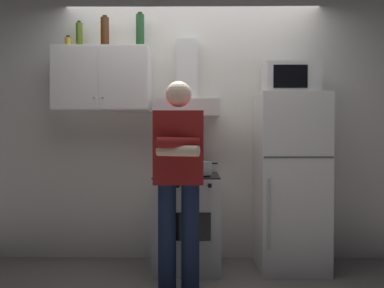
{
  "coord_description": "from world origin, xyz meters",
  "views": [
    {
      "loc": [
        0.03,
        -3.42,
        1.22
      ],
      "look_at": [
        0.0,
        0.0,
        1.15
      ],
      "focal_mm": 37.42,
      "sensor_mm": 36.0,
      "label": 1
    }
  ],
  "objects_px": {
    "upper_cabinet": "(103,80)",
    "bottle_spice_jar": "(68,43)",
    "cooking_pot": "(201,168)",
    "bottle_olive_oil": "(79,36)",
    "stove_oven": "(187,221)",
    "range_hood": "(187,96)",
    "refrigerator": "(290,182)",
    "bottle_rum_dark": "(105,33)",
    "microwave": "(290,79)",
    "person_standing": "(179,177)",
    "bottle_wine_green": "(140,32)"
  },
  "relations": [
    {
      "from": "bottle_olive_oil",
      "to": "refrigerator",
      "type": "bearing_deg",
      "value": -4.77
    },
    {
      "from": "bottle_rum_dark",
      "to": "bottle_wine_green",
      "type": "height_order",
      "value": "bottle_wine_green"
    },
    {
      "from": "refrigerator",
      "to": "bottle_rum_dark",
      "type": "bearing_deg",
      "value": 176.27
    },
    {
      "from": "microwave",
      "to": "person_standing",
      "type": "height_order",
      "value": "microwave"
    },
    {
      "from": "microwave",
      "to": "person_standing",
      "type": "bearing_deg",
      "value": -148.0
    },
    {
      "from": "range_hood",
      "to": "cooking_pot",
      "type": "bearing_deg",
      "value": -62.12
    },
    {
      "from": "cooking_pot",
      "to": "bottle_rum_dark",
      "type": "relative_size",
      "value": 0.97
    },
    {
      "from": "bottle_wine_green",
      "to": "bottle_olive_oil",
      "type": "bearing_deg",
      "value": 179.87
    },
    {
      "from": "range_hood",
      "to": "bottle_spice_jar",
      "type": "relative_size",
      "value": 5.81
    },
    {
      "from": "stove_oven",
      "to": "bottle_wine_green",
      "type": "distance_m",
      "value": 1.85
    },
    {
      "from": "bottle_rum_dark",
      "to": "bottle_spice_jar",
      "type": "bearing_deg",
      "value": 171.93
    },
    {
      "from": "bottle_olive_oil",
      "to": "microwave",
      "type": "bearing_deg",
      "value": -4.24
    },
    {
      "from": "stove_oven",
      "to": "bottle_olive_oil",
      "type": "distance_m",
      "value": 2.04
    },
    {
      "from": "microwave",
      "to": "bottle_olive_oil",
      "type": "xyz_separation_m",
      "value": [
        -1.98,
        0.15,
        0.44
      ]
    },
    {
      "from": "refrigerator",
      "to": "cooking_pot",
      "type": "distance_m",
      "value": 0.84
    },
    {
      "from": "stove_oven",
      "to": "bottle_rum_dark",
      "type": "bearing_deg",
      "value": 171.71
    },
    {
      "from": "range_hood",
      "to": "refrigerator",
      "type": "bearing_deg",
      "value": -7.55
    },
    {
      "from": "microwave",
      "to": "person_standing",
      "type": "xyz_separation_m",
      "value": [
        -1.0,
        -0.62,
        -0.84
      ]
    },
    {
      "from": "stove_oven",
      "to": "microwave",
      "type": "distance_m",
      "value": 1.62
    },
    {
      "from": "person_standing",
      "to": "bottle_olive_oil",
      "type": "height_order",
      "value": "bottle_olive_oil"
    },
    {
      "from": "person_standing",
      "to": "bottle_spice_jar",
      "type": "height_order",
      "value": "bottle_spice_jar"
    },
    {
      "from": "upper_cabinet",
      "to": "stove_oven",
      "type": "relative_size",
      "value": 1.03
    },
    {
      "from": "upper_cabinet",
      "to": "refrigerator",
      "type": "bearing_deg",
      "value": -4.07
    },
    {
      "from": "upper_cabinet",
      "to": "bottle_spice_jar",
      "type": "distance_m",
      "value": 0.5
    },
    {
      "from": "upper_cabinet",
      "to": "bottle_olive_oil",
      "type": "height_order",
      "value": "bottle_olive_oil"
    },
    {
      "from": "microwave",
      "to": "person_standing",
      "type": "relative_size",
      "value": 0.29
    },
    {
      "from": "upper_cabinet",
      "to": "stove_oven",
      "type": "height_order",
      "value": "upper_cabinet"
    },
    {
      "from": "cooking_pot",
      "to": "bottle_wine_green",
      "type": "relative_size",
      "value": 0.85
    },
    {
      "from": "stove_oven",
      "to": "cooking_pot",
      "type": "bearing_deg",
      "value": -42.49
    },
    {
      "from": "microwave",
      "to": "bottle_wine_green",
      "type": "distance_m",
      "value": 1.49
    },
    {
      "from": "person_standing",
      "to": "refrigerator",
      "type": "bearing_deg",
      "value": 31.23
    },
    {
      "from": "cooking_pot",
      "to": "bottle_wine_green",
      "type": "distance_m",
      "value": 1.44
    },
    {
      "from": "microwave",
      "to": "cooking_pot",
      "type": "relative_size",
      "value": 1.62
    },
    {
      "from": "upper_cabinet",
      "to": "bottle_spice_jar",
      "type": "relative_size",
      "value": 6.97
    },
    {
      "from": "stove_oven",
      "to": "range_hood",
      "type": "height_order",
      "value": "range_hood"
    },
    {
      "from": "upper_cabinet",
      "to": "bottle_olive_oil",
      "type": "relative_size",
      "value": 3.35
    },
    {
      "from": "upper_cabinet",
      "to": "cooking_pot",
      "type": "relative_size",
      "value": 3.04
    },
    {
      "from": "stove_oven",
      "to": "bottle_spice_jar",
      "type": "distance_m",
      "value": 2.03
    },
    {
      "from": "bottle_olive_oil",
      "to": "bottle_spice_jar",
      "type": "relative_size",
      "value": 2.08
    },
    {
      "from": "person_standing",
      "to": "bottle_wine_green",
      "type": "distance_m",
      "value": 1.58
    },
    {
      "from": "bottle_rum_dark",
      "to": "bottle_wine_green",
      "type": "distance_m",
      "value": 0.33
    },
    {
      "from": "bottle_olive_oil",
      "to": "bottle_wine_green",
      "type": "height_order",
      "value": "bottle_wine_green"
    },
    {
      "from": "bottle_wine_green",
      "to": "range_hood",
      "type": "bearing_deg",
      "value": -4.85
    },
    {
      "from": "bottle_rum_dark",
      "to": "bottle_wine_green",
      "type": "bearing_deg",
      "value": 9.01
    },
    {
      "from": "bottle_olive_oil",
      "to": "cooking_pot",
      "type": "bearing_deg",
      "value": -13.76
    },
    {
      "from": "upper_cabinet",
      "to": "refrigerator",
      "type": "xyz_separation_m",
      "value": [
        1.75,
        -0.12,
        -0.95
      ]
    },
    {
      "from": "cooking_pot",
      "to": "bottle_olive_oil",
      "type": "distance_m",
      "value": 1.73
    },
    {
      "from": "refrigerator",
      "to": "microwave",
      "type": "xyz_separation_m",
      "value": [
        -0.0,
        0.02,
        0.94
      ]
    },
    {
      "from": "bottle_rum_dark",
      "to": "cooking_pot",
      "type": "bearing_deg",
      "value": -14.37
    },
    {
      "from": "range_hood",
      "to": "bottle_spice_jar",
      "type": "height_order",
      "value": "bottle_spice_jar"
    }
  ]
}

